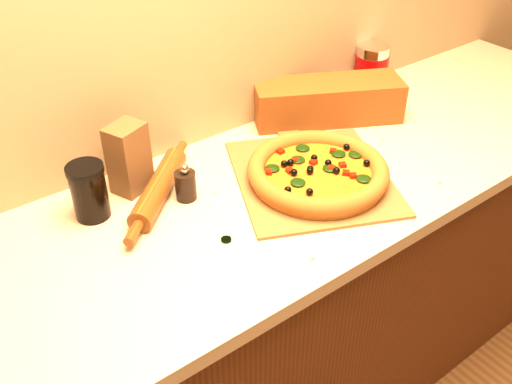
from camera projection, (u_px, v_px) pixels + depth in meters
name	position (u px, v px, depth m)	size (l,w,h in m)	color
cabinet	(253.00, 322.00, 1.74)	(2.80, 0.65, 0.86)	#43250E
countertop	(252.00, 205.00, 1.47)	(2.84, 0.68, 0.04)	#C5B39A
pizza_peel	(310.00, 174.00, 1.55)	(0.55, 0.64, 0.01)	brown
pizza	(318.00, 172.00, 1.50)	(0.37, 0.37, 0.05)	#B96C2E
bottle_cap	(226.00, 240.00, 1.33)	(0.03, 0.03, 0.01)	black
pepper_grinder	(186.00, 185.00, 1.44)	(0.05, 0.05, 0.10)	black
rolling_pin	(159.00, 188.00, 1.45)	(0.34, 0.31, 0.06)	#5C290F
coffee_canister	(371.00, 66.00, 1.94)	(0.11, 0.11, 0.15)	silver
bread_bag	(328.00, 101.00, 1.77)	(0.46, 0.15, 0.13)	brown
paper_bag	(129.00, 158.00, 1.45)	(0.09, 0.07, 0.19)	brown
dark_jar	(89.00, 191.00, 1.36)	(0.09, 0.09, 0.14)	black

